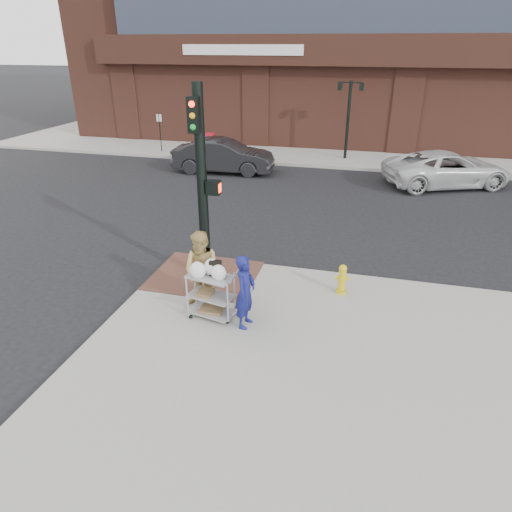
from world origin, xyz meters
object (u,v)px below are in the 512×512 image
(lamp_post, at_px, (349,111))
(sedan_dark, at_px, (223,156))
(traffic_signal_pole, at_px, (202,182))
(pedestrian_tan, at_px, (203,271))
(minivan_white, at_px, (447,169))
(woman_blue, at_px, (245,292))
(fire_hydrant, at_px, (342,279))
(utility_cart, at_px, (211,292))

(lamp_post, xyz_separation_m, sedan_dark, (-5.70, -4.01, -1.80))
(lamp_post, xyz_separation_m, traffic_signal_pole, (-2.48, -15.23, 0.21))
(lamp_post, relative_size, pedestrian_tan, 2.07)
(sedan_dark, bearing_deg, minivan_white, -92.56)
(traffic_signal_pole, relative_size, woman_blue, 2.91)
(traffic_signal_pole, distance_m, pedestrian_tan, 2.26)
(pedestrian_tan, relative_size, minivan_white, 0.35)
(sedan_dark, bearing_deg, traffic_signal_pole, -167.85)
(pedestrian_tan, bearing_deg, fire_hydrant, 31.16)
(woman_blue, bearing_deg, minivan_white, -17.35)
(lamp_post, height_order, fire_hydrant, lamp_post)
(lamp_post, height_order, utility_cart, lamp_post)
(woman_blue, relative_size, fire_hydrant, 2.17)
(woman_blue, bearing_deg, utility_cart, 85.61)
(lamp_post, bearing_deg, woman_blue, -92.87)
(minivan_white, bearing_deg, sedan_dark, 68.56)
(lamp_post, distance_m, utility_cart, 17.17)
(pedestrian_tan, xyz_separation_m, fire_hydrant, (3.13, 1.51, -0.56))
(minivan_white, bearing_deg, woman_blue, 134.27)
(pedestrian_tan, height_order, fire_hydrant, pedestrian_tan)
(pedestrian_tan, height_order, minivan_white, pedestrian_tan)
(lamp_post, bearing_deg, sedan_dark, -144.88)
(pedestrian_tan, relative_size, utility_cart, 1.35)
(woman_blue, height_order, sedan_dark, woman_blue)
(lamp_post, relative_size, minivan_white, 0.72)
(minivan_white, bearing_deg, lamp_post, 29.11)
(lamp_post, bearing_deg, traffic_signal_pole, -99.24)
(woman_blue, relative_size, minivan_white, 0.31)
(woman_blue, relative_size, utility_cart, 1.20)
(lamp_post, relative_size, traffic_signal_pole, 0.80)
(woman_blue, distance_m, pedestrian_tan, 1.28)
(sedan_dark, relative_size, minivan_white, 0.89)
(woman_blue, height_order, fire_hydrant, woman_blue)
(traffic_signal_pole, xyz_separation_m, fire_hydrant, (3.58, 0.11, -2.28))
(pedestrian_tan, xyz_separation_m, sedan_dark, (-3.67, 12.62, -0.30))
(minivan_white, bearing_deg, utility_cart, 130.97)
(minivan_white, distance_m, fire_hydrant, 11.95)
(utility_cart, distance_m, fire_hydrant, 3.39)
(utility_cart, bearing_deg, minivan_white, 63.75)
(woman_blue, xyz_separation_m, fire_hydrant, (1.96, 2.01, -0.46))
(pedestrian_tan, bearing_deg, traffic_signal_pole, 113.11)
(traffic_signal_pole, distance_m, minivan_white, 13.73)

